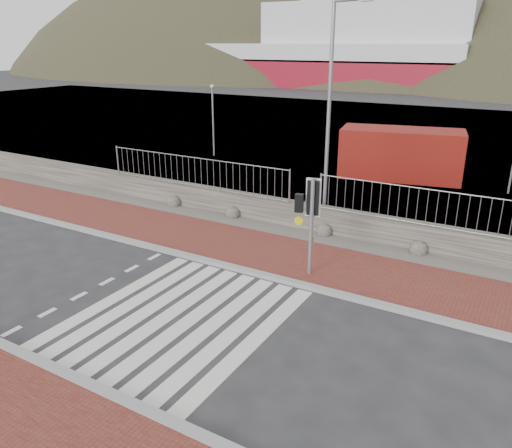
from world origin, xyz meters
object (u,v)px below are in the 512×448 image
Objects in this scene: traffic_signal_far at (311,207)px; streetlight at (332,105)px; ferry at (327,50)px; shipping_container at (401,154)px.

streetlight reaches higher than traffic_signal_far.
traffic_signal_far is 0.38× the size of streetlight.
ferry is 69.48m from traffic_signal_far.
ferry is 6.48× the size of streetlight.
shipping_container is at bearing -100.34° from traffic_signal_far.
streetlight reaches higher than shipping_container.
streetlight is (-1.25, 4.34, 2.24)m from traffic_signal_far.
ferry is at bearing 135.39° from streetlight.
streetlight is 1.33× the size of shipping_container.
shipping_container is at bearing 109.28° from streetlight.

